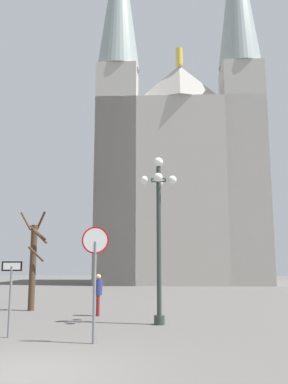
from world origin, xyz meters
TOP-DOWN VIEW (x-y plane):
  - ground_plane at (0.00, 0.00)m, footprint 120.00×120.00m
  - cathedral at (3.82, 34.21)m, footprint 16.79×12.39m
  - stop_sign at (0.74, 2.90)m, footprint 0.73×0.12m
  - one_way_arrow_sign at (-1.79, 3.62)m, footprint 0.58×0.07m
  - street_lamp at (2.35, 6.32)m, footprint 1.29×1.29m
  - bare_tree at (-3.32, 10.08)m, footprint 1.29×1.15m
  - pedestrian_walking at (-0.11, 8.47)m, footprint 0.32×0.32m

SIDE VIEW (x-z plane):
  - ground_plane at x=0.00m, z-range 0.00..0.00m
  - pedestrian_walking at x=-0.11m, z-range 0.16..1.77m
  - one_way_arrow_sign at x=-1.79m, z-range 0.29..2.38m
  - stop_sign at x=0.74m, z-range 0.58..3.59m
  - bare_tree at x=-3.32m, z-range -0.10..4.28m
  - street_lamp at x=2.35m, z-range 0.65..6.44m
  - cathedral at x=3.82m, z-range -7.60..31.85m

